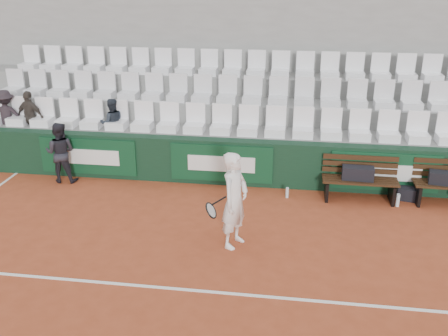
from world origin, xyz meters
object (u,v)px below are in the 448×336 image
(water_bottle_far, at_px, (398,200))
(ball_kid, at_px, (60,152))
(bench_left, at_px, (359,190))
(spectator_c, at_px, (111,104))
(water_bottle_near, at_px, (287,193))
(spectator_a, at_px, (4,97))
(sports_bag_right, at_px, (443,178))
(sports_bag_ground, at_px, (408,194))
(spectator_b, at_px, (28,98))
(tennis_player, at_px, (235,200))
(sports_bag_left, at_px, (358,173))

(water_bottle_far, height_order, ball_kid, ball_kid)
(bench_left, xyz_separation_m, spectator_c, (-5.51, 0.98, 1.34))
(water_bottle_near, xyz_separation_m, spectator_a, (-6.65, 1.08, 1.51))
(water_bottle_near, height_order, spectator_a, spectator_a)
(sports_bag_right, relative_size, sports_bag_ground, 1.25)
(spectator_b, xyz_separation_m, spectator_c, (1.99, 0.00, -0.05))
(bench_left, height_order, spectator_c, spectator_c)
(water_bottle_far, bearing_deg, spectator_b, 171.87)
(tennis_player, bearing_deg, spectator_b, 149.23)
(sports_bag_ground, relative_size, ball_kid, 0.32)
(spectator_c, bearing_deg, spectator_a, -23.92)
(sports_bag_right, xyz_separation_m, spectator_b, (-9.08, 0.97, 1.05))
(sports_bag_left, relative_size, sports_bag_right, 1.16)
(sports_bag_left, bearing_deg, spectator_b, 172.57)
(sports_bag_right, bearing_deg, ball_kid, 179.60)
(sports_bag_ground, bearing_deg, sports_bag_right, -13.66)
(sports_bag_ground, xyz_separation_m, tennis_player, (-3.31, -2.27, 0.71))
(sports_bag_right, bearing_deg, spectator_b, 173.92)
(bench_left, height_order, ball_kid, ball_kid)
(sports_bag_ground, bearing_deg, water_bottle_near, -174.04)
(sports_bag_left, distance_m, spectator_c, 5.62)
(tennis_player, height_order, spectator_a, spectator_a)
(sports_bag_left, height_order, sports_bag_ground, sports_bag_left)
(water_bottle_near, bearing_deg, bench_left, 4.08)
(water_bottle_near, relative_size, ball_kid, 0.17)
(sports_bag_right, xyz_separation_m, water_bottle_far, (-0.85, -0.21, -0.44))
(water_bottle_far, relative_size, spectator_b, 0.21)
(tennis_player, height_order, ball_kid, tennis_player)
(water_bottle_near, xyz_separation_m, water_bottle_far, (2.19, -0.09, 0.02))
(sports_bag_ground, height_order, spectator_a, spectator_a)
(ball_kid, bearing_deg, sports_bag_ground, 175.48)
(spectator_b, bearing_deg, bench_left, -175.60)
(bench_left, relative_size, water_bottle_near, 6.71)
(sports_bag_ground, relative_size, water_bottle_far, 1.63)
(sports_bag_ground, bearing_deg, bench_left, -171.37)
(spectator_a, bearing_deg, sports_bag_right, 156.35)
(sports_bag_left, bearing_deg, water_bottle_far, -14.56)
(sports_bag_left, height_order, sports_bag_right, sports_bag_left)
(bench_left, xyz_separation_m, ball_kid, (-6.40, 0.07, 0.45))
(bench_left, height_order, water_bottle_far, bench_left)
(water_bottle_near, distance_m, ball_kid, 4.99)
(bench_left, distance_m, spectator_b, 7.69)
(sports_bag_right, distance_m, water_bottle_near, 3.07)
(sports_bag_left, relative_size, spectator_c, 0.55)
(spectator_a, xyz_separation_m, spectator_b, (0.60, 0.00, -0.00))
(spectator_b, height_order, spectator_c, spectator_b)
(water_bottle_near, distance_m, tennis_player, 2.30)
(bench_left, bearing_deg, sports_bag_right, 0.43)
(sports_bag_ground, xyz_separation_m, ball_kid, (-7.41, -0.09, 0.55))
(bench_left, height_order, spectator_a, spectator_a)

